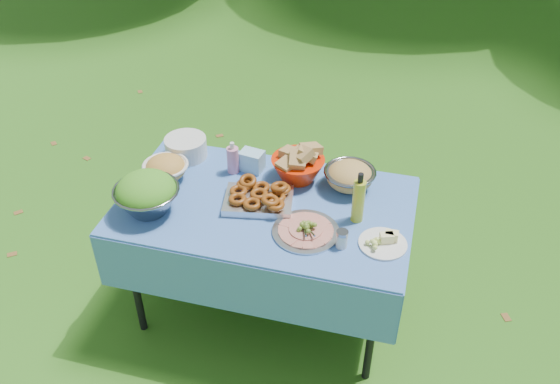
{
  "coord_description": "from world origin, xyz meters",
  "views": [
    {
      "loc": [
        0.67,
        -2.22,
        2.61
      ],
      "look_at": [
        0.08,
        0.0,
        0.85
      ],
      "focal_mm": 38.0,
      "sensor_mm": 36.0,
      "label": 1
    }
  ],
  "objects_px": {
    "charcuterie_platter": "(306,226)",
    "oil_bottle": "(359,197)",
    "picnic_table": "(266,259)",
    "salad_bowl": "(146,194)",
    "pasta_bowl_steel": "(350,176)",
    "plate_stack": "(186,147)",
    "bread_bowl": "(298,164)"
  },
  "relations": [
    {
      "from": "picnic_table",
      "to": "bread_bowl",
      "type": "bearing_deg",
      "value": 66.98
    },
    {
      "from": "charcuterie_platter",
      "to": "oil_bottle",
      "type": "distance_m",
      "value": 0.28
    },
    {
      "from": "plate_stack",
      "to": "charcuterie_platter",
      "type": "bearing_deg",
      "value": -30.4
    },
    {
      "from": "pasta_bowl_steel",
      "to": "plate_stack",
      "type": "bearing_deg",
      "value": 176.68
    },
    {
      "from": "picnic_table",
      "to": "salad_bowl",
      "type": "relative_size",
      "value": 4.6
    },
    {
      "from": "salad_bowl",
      "to": "charcuterie_platter",
      "type": "distance_m",
      "value": 0.79
    },
    {
      "from": "bread_bowl",
      "to": "oil_bottle",
      "type": "bearing_deg",
      "value": -35.88
    },
    {
      "from": "oil_bottle",
      "to": "charcuterie_platter",
      "type": "bearing_deg",
      "value": -144.39
    },
    {
      "from": "picnic_table",
      "to": "oil_bottle",
      "type": "xyz_separation_m",
      "value": [
        0.46,
        -0.0,
        0.52
      ]
    },
    {
      "from": "bread_bowl",
      "to": "oil_bottle",
      "type": "height_order",
      "value": "oil_bottle"
    },
    {
      "from": "plate_stack",
      "to": "pasta_bowl_steel",
      "type": "distance_m",
      "value": 0.92
    },
    {
      "from": "pasta_bowl_steel",
      "to": "picnic_table",
      "type": "bearing_deg",
      "value": -146.69
    },
    {
      "from": "salad_bowl",
      "to": "plate_stack",
      "type": "distance_m",
      "value": 0.5
    },
    {
      "from": "bread_bowl",
      "to": "pasta_bowl_steel",
      "type": "height_order",
      "value": "bread_bowl"
    },
    {
      "from": "charcuterie_platter",
      "to": "oil_bottle",
      "type": "xyz_separation_m",
      "value": [
        0.22,
        0.16,
        0.1
      ]
    },
    {
      "from": "salad_bowl",
      "to": "charcuterie_platter",
      "type": "bearing_deg",
      "value": 2.79
    },
    {
      "from": "picnic_table",
      "to": "pasta_bowl_steel",
      "type": "height_order",
      "value": "pasta_bowl_steel"
    },
    {
      "from": "picnic_table",
      "to": "charcuterie_platter",
      "type": "xyz_separation_m",
      "value": [
        0.25,
        -0.16,
        0.42
      ]
    },
    {
      "from": "picnic_table",
      "to": "charcuterie_platter",
      "type": "relative_size",
      "value": 4.58
    },
    {
      "from": "charcuterie_platter",
      "to": "oil_bottle",
      "type": "relative_size",
      "value": 1.18
    },
    {
      "from": "picnic_table",
      "to": "salad_bowl",
      "type": "bearing_deg",
      "value": -160.11
    },
    {
      "from": "bread_bowl",
      "to": "plate_stack",
      "type": "bearing_deg",
      "value": 175.67
    },
    {
      "from": "salad_bowl",
      "to": "oil_bottle",
      "type": "distance_m",
      "value": 1.02
    },
    {
      "from": "salad_bowl",
      "to": "plate_stack",
      "type": "height_order",
      "value": "salad_bowl"
    },
    {
      "from": "bread_bowl",
      "to": "pasta_bowl_steel",
      "type": "bearing_deg",
      "value": -0.91
    },
    {
      "from": "salad_bowl",
      "to": "pasta_bowl_steel",
      "type": "height_order",
      "value": "salad_bowl"
    },
    {
      "from": "plate_stack",
      "to": "picnic_table",
      "type": "bearing_deg",
      "value": -29.51
    },
    {
      "from": "charcuterie_platter",
      "to": "bread_bowl",
      "type": "bearing_deg",
      "value": 108.51
    },
    {
      "from": "pasta_bowl_steel",
      "to": "charcuterie_platter",
      "type": "xyz_separation_m",
      "value": [
        -0.14,
        -0.41,
        -0.03
      ]
    },
    {
      "from": "plate_stack",
      "to": "bread_bowl",
      "type": "xyz_separation_m",
      "value": [
        0.65,
        -0.05,
        0.04
      ]
    },
    {
      "from": "picnic_table",
      "to": "oil_bottle",
      "type": "distance_m",
      "value": 0.69
    },
    {
      "from": "bread_bowl",
      "to": "oil_bottle",
      "type": "distance_m",
      "value": 0.44
    }
  ]
}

